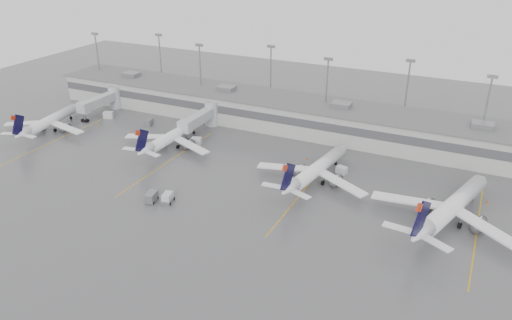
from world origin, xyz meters
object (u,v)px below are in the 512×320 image
at_px(jet_mid_right, 316,169).
at_px(jet_far_right, 451,207).
at_px(jet_far_left, 49,121).
at_px(baggage_tug, 168,199).
at_px(jet_mid_left, 172,136).

relative_size(jet_mid_right, jet_far_right, 0.91).
relative_size(jet_far_left, baggage_tug, 7.93).
bearing_deg(jet_far_right, jet_far_left, -164.28).
relative_size(jet_far_right, baggage_tug, 9.39).
height_order(jet_mid_right, jet_far_right, jet_far_right).
relative_size(jet_far_left, jet_far_right, 0.84).
height_order(jet_mid_left, baggage_tug, jet_mid_left).
distance_m(jet_far_right, baggage_tug, 56.16).
distance_m(jet_far_left, jet_mid_right, 77.64).
bearing_deg(jet_mid_left, jet_mid_right, -2.29).
relative_size(jet_far_left, jet_mid_right, 0.93).
xyz_separation_m(jet_far_left, jet_mid_left, (37.44, 5.47, 0.06)).
bearing_deg(jet_far_right, jet_mid_left, -169.45).
distance_m(jet_mid_left, jet_mid_right, 40.24).
bearing_deg(jet_far_left, jet_mid_left, -1.12).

